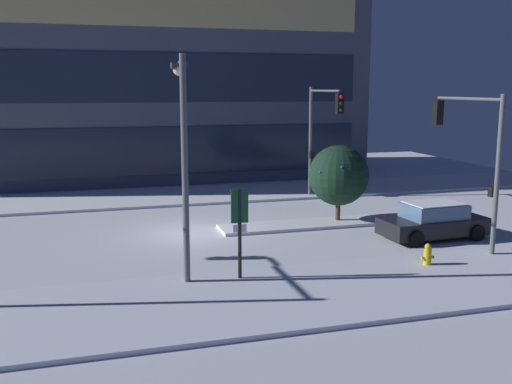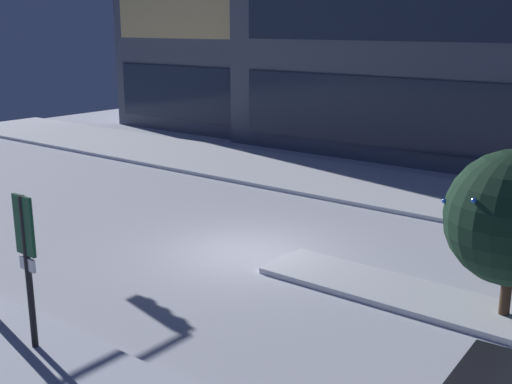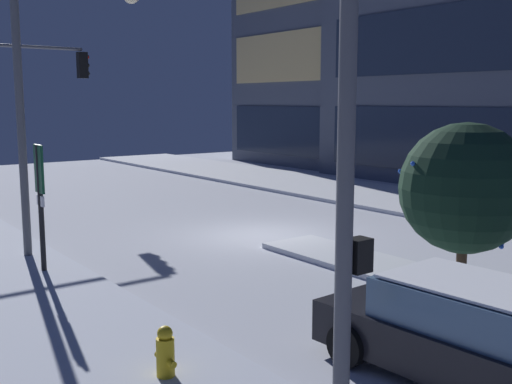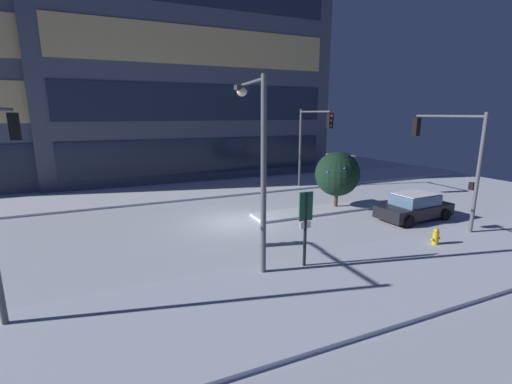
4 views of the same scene
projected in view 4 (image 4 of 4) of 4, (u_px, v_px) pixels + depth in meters
ground at (236, 222)px, 19.26m from camera, size 52.00×52.00×0.00m
curb_strip_near at (323, 289)px, 11.77m from camera, size 52.00×5.20×0.14m
curb_strip_far at (198, 191)px, 26.71m from camera, size 52.00×5.20×0.14m
median_strip at (323, 210)px, 21.42m from camera, size 9.00×1.80×0.14m
car_near at (414, 207)px, 19.60m from camera, size 4.55×2.25×1.49m
traffic_light_corner_far_right at (311, 136)px, 25.87m from camera, size 0.32×4.18×6.15m
traffic_light_corner_near_left at (0, 163)px, 10.65m from camera, size 0.32×5.19×6.17m
traffic_light_corner_near_right at (450, 149)px, 17.82m from camera, size 0.32×4.28×5.90m
street_lamp_arched at (256, 145)px, 12.77m from camera, size 0.73×3.20×7.11m
fire_hydrant at (436, 238)px, 15.56m from camera, size 0.48×0.26×0.88m
parking_info_sign at (305, 220)px, 13.04m from camera, size 0.55×0.12×3.03m
decorated_tree_median at (337, 174)px, 21.50m from camera, size 2.74×2.74×3.57m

